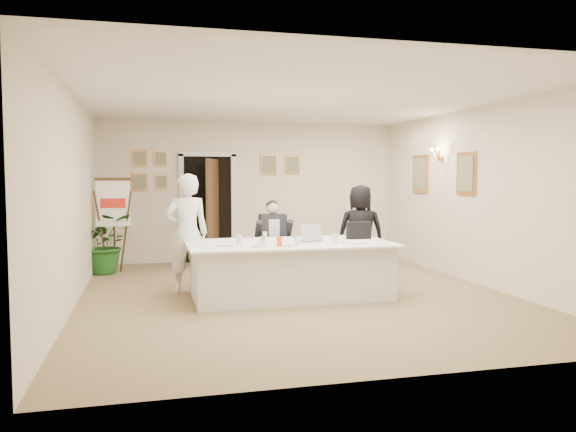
{
  "coord_description": "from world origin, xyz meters",
  "views": [
    {
      "loc": [
        -2.02,
        -7.77,
        1.7
      ],
      "look_at": [
        0.04,
        0.6,
        1.09
      ],
      "focal_mm": 35.0,
      "sensor_mm": 36.0,
      "label": 1
    }
  ],
  "objects_px": {
    "seated_man": "(273,241)",
    "standing_man": "(187,233)",
    "flip_chart": "(114,230)",
    "steel_jug": "(263,240)",
    "oj_glass": "(279,242)",
    "laptop": "(309,231)",
    "standing_woman": "(361,232)",
    "conference_table": "(290,269)",
    "potted_palm": "(105,243)",
    "paper_stack": "(355,242)",
    "laptop_bag": "(359,230)"
  },
  "relations": [
    {
      "from": "seated_man",
      "to": "standing_man",
      "type": "height_order",
      "value": "standing_man"
    },
    {
      "from": "flip_chart",
      "to": "steel_jug",
      "type": "distance_m",
      "value": 3.48
    },
    {
      "from": "oj_glass",
      "to": "steel_jug",
      "type": "bearing_deg",
      "value": 119.64
    },
    {
      "from": "laptop",
      "to": "standing_woman",
      "type": "bearing_deg",
      "value": 23.34
    },
    {
      "from": "steel_jug",
      "to": "conference_table",
      "type": "bearing_deg",
      "value": 17.65
    },
    {
      "from": "flip_chart",
      "to": "potted_palm",
      "type": "bearing_deg",
      "value": 175.49
    },
    {
      "from": "paper_stack",
      "to": "conference_table",
      "type": "bearing_deg",
      "value": 159.41
    },
    {
      "from": "paper_stack",
      "to": "laptop_bag",
      "type": "bearing_deg",
      "value": 63.29
    },
    {
      "from": "seated_man",
      "to": "oj_glass",
      "type": "relative_size",
      "value": 10.34
    },
    {
      "from": "oj_glass",
      "to": "laptop",
      "type": "bearing_deg",
      "value": 42.34
    },
    {
      "from": "flip_chart",
      "to": "potted_palm",
      "type": "xyz_separation_m",
      "value": [
        -0.15,
        0.01,
        -0.23
      ]
    },
    {
      "from": "seated_man",
      "to": "laptop",
      "type": "height_order",
      "value": "seated_man"
    },
    {
      "from": "standing_man",
      "to": "potted_palm",
      "type": "bearing_deg",
      "value": -62.82
    },
    {
      "from": "standing_woman",
      "to": "laptop",
      "type": "relative_size",
      "value": 4.48
    },
    {
      "from": "conference_table",
      "to": "flip_chart",
      "type": "bearing_deg",
      "value": 133.82
    },
    {
      "from": "flip_chart",
      "to": "standing_woman",
      "type": "bearing_deg",
      "value": -21.29
    },
    {
      "from": "laptop",
      "to": "flip_chart",
      "type": "bearing_deg",
      "value": 121.18
    },
    {
      "from": "steel_jug",
      "to": "standing_man",
      "type": "bearing_deg",
      "value": 141.43
    },
    {
      "from": "steel_jug",
      "to": "seated_man",
      "type": "bearing_deg",
      "value": 71.06
    },
    {
      "from": "standing_man",
      "to": "laptop",
      "type": "bearing_deg",
      "value": 155.73
    },
    {
      "from": "seated_man",
      "to": "paper_stack",
      "type": "relative_size",
      "value": 4.06
    },
    {
      "from": "conference_table",
      "to": "laptop",
      "type": "relative_size",
      "value": 8.19
    },
    {
      "from": "flip_chart",
      "to": "potted_palm",
      "type": "distance_m",
      "value": 0.28
    },
    {
      "from": "standing_man",
      "to": "paper_stack",
      "type": "distance_m",
      "value": 2.44
    },
    {
      "from": "flip_chart",
      "to": "laptop_bag",
      "type": "relative_size",
      "value": 4.54
    },
    {
      "from": "flip_chart",
      "to": "standing_woman",
      "type": "xyz_separation_m",
      "value": [
        4.01,
        -1.56,
        0.02
      ]
    },
    {
      "from": "flip_chart",
      "to": "standing_man",
      "type": "bearing_deg",
      "value": -60.07
    },
    {
      "from": "standing_woman",
      "to": "laptop",
      "type": "bearing_deg",
      "value": 56.26
    },
    {
      "from": "conference_table",
      "to": "potted_palm",
      "type": "height_order",
      "value": "potted_palm"
    },
    {
      "from": "flip_chart",
      "to": "standing_man",
      "type": "distance_m",
      "value": 2.3
    },
    {
      "from": "seated_man",
      "to": "standing_woman",
      "type": "xyz_separation_m",
      "value": [
        1.49,
        0.02,
        0.11
      ]
    },
    {
      "from": "standing_man",
      "to": "laptop_bag",
      "type": "height_order",
      "value": "standing_man"
    },
    {
      "from": "potted_palm",
      "to": "laptop_bag",
      "type": "height_order",
      "value": "potted_palm"
    },
    {
      "from": "oj_glass",
      "to": "steel_jug",
      "type": "xyz_separation_m",
      "value": [
        -0.17,
        0.29,
        -0.01
      ]
    },
    {
      "from": "standing_man",
      "to": "laptop",
      "type": "relative_size",
      "value": 4.98
    },
    {
      "from": "laptop",
      "to": "laptop_bag",
      "type": "bearing_deg",
      "value": -9.77
    },
    {
      "from": "laptop_bag",
      "to": "steel_jug",
      "type": "bearing_deg",
      "value": -165.72
    },
    {
      "from": "seated_man",
      "to": "paper_stack",
      "type": "xyz_separation_m",
      "value": [
        0.86,
        -1.37,
        0.12
      ]
    },
    {
      "from": "conference_table",
      "to": "standing_man",
      "type": "relative_size",
      "value": 1.65
    },
    {
      "from": "standing_man",
      "to": "laptop",
      "type": "xyz_separation_m",
      "value": [
        1.69,
        -0.57,
        0.04
      ]
    },
    {
      "from": "conference_table",
      "to": "laptop_bag",
      "type": "bearing_deg",
      "value": 9.21
    },
    {
      "from": "conference_table",
      "to": "seated_man",
      "type": "height_order",
      "value": "seated_man"
    },
    {
      "from": "conference_table",
      "to": "oj_glass",
      "type": "distance_m",
      "value": 0.66
    },
    {
      "from": "standing_man",
      "to": "oj_glass",
      "type": "relative_size",
      "value": 13.4
    },
    {
      "from": "oj_glass",
      "to": "conference_table",
      "type": "bearing_deg",
      "value": 60.03
    },
    {
      "from": "standing_man",
      "to": "flip_chart",
      "type": "bearing_deg",
      "value": -65.84
    },
    {
      "from": "laptop",
      "to": "conference_table",
      "type": "bearing_deg",
      "value": 177.81
    },
    {
      "from": "standing_man",
      "to": "potted_palm",
      "type": "relative_size",
      "value": 1.64
    },
    {
      "from": "flip_chart",
      "to": "standing_man",
      "type": "xyz_separation_m",
      "value": [
        1.14,
        -1.99,
        0.11
      ]
    },
    {
      "from": "standing_woman",
      "to": "steel_jug",
      "type": "bearing_deg",
      "value": 48.52
    }
  ]
}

